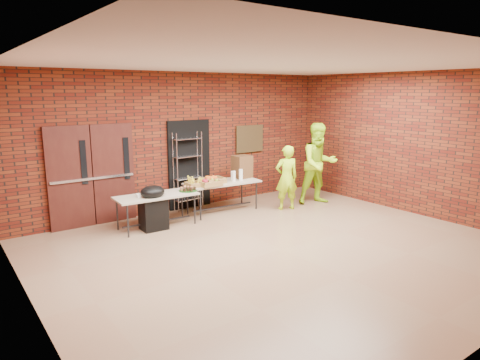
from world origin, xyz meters
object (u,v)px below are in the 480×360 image
table_left (156,198)px  volunteer_man (319,164)px  wire_rack (188,171)px  volunteer_woman (287,178)px  table_right (222,184)px  coffee_dispenser (242,167)px  covered_grill (153,207)px

table_left → volunteer_man: 4.17m
wire_rack → volunteer_woman: wire_rack is taller
table_left → table_right: 1.74m
wire_rack → coffee_dispenser: (1.20, -0.51, 0.06)m
table_right → coffee_dispenser: coffee_dispenser is taller
coffee_dispenser → covered_grill: size_ratio=0.59×
table_left → coffee_dispenser: bearing=9.6°
volunteer_woman → volunteer_man: size_ratio=0.76×
wire_rack → table_right: 0.88m
table_left → volunteer_man: bearing=-5.6°
volunteer_man → covered_grill: bearing=-167.8°
table_left → volunteer_woman: volunteer_woman is taller
volunteer_man → wire_rack: bearing=173.2°
coffee_dispenser → covered_grill: bearing=-171.3°
coffee_dispenser → covered_grill: (-2.52, -0.39, -0.52)m
table_left → covered_grill: size_ratio=1.85×
wire_rack → table_right: size_ratio=1.03×
wire_rack → volunteer_man: size_ratio=0.92×
wire_rack → table_left: wire_rack is taller
coffee_dispenser → volunteer_woman: volunteer_woman is taller
covered_grill → volunteer_woman: volunteer_woman is taller
table_left → coffee_dispenser: (2.40, 0.29, 0.36)m
wire_rack → table_right: (0.54, -0.65, -0.27)m
wire_rack → covered_grill: wire_rack is taller
wire_rack → table_right: bearing=-55.9°
covered_grill → volunteer_woman: (3.20, -0.46, 0.31)m
table_right → coffee_dispenser: bearing=15.6°
wire_rack → coffee_dispenser: bearing=-28.7°
table_right → covered_grill: 1.88m
wire_rack → volunteer_man: (2.91, -1.40, 0.08)m
wire_rack → table_left: size_ratio=1.09×
table_left → covered_grill: 0.23m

